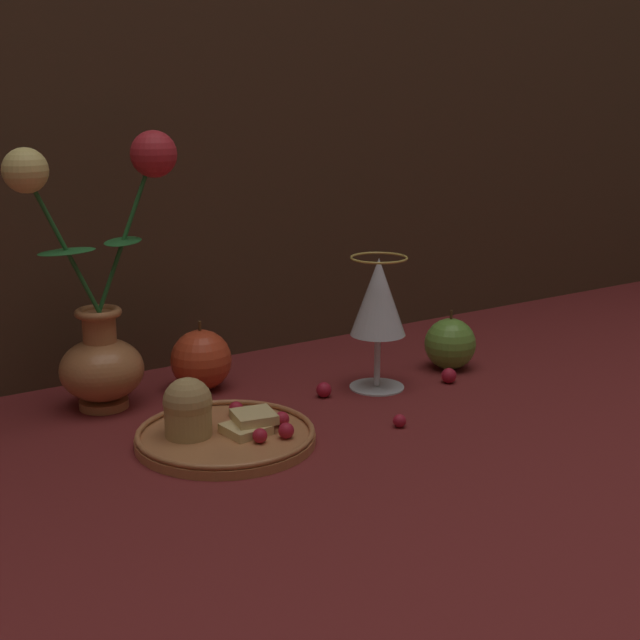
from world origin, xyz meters
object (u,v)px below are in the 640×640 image
object	(u,v)px
vase	(102,316)
apple_near_glass	(201,360)
apple_beside_vase	(450,344)
wine_glass	(378,302)
plate_with_pastries	(218,428)

from	to	relation	value
vase	apple_near_glass	world-z (taller)	vase
apple_beside_vase	vase	bearing A→B (deg)	165.87
vase	apple_beside_vase	distance (m)	0.46
wine_glass	apple_near_glass	bearing A→B (deg)	147.97
plate_with_pastries	vase	bearing A→B (deg)	108.95
wine_glass	apple_beside_vase	distance (m)	0.15
vase	apple_beside_vase	size ratio (longest dim) A/B	3.96
vase	apple_near_glass	bearing A→B (deg)	-1.68
plate_with_pastries	wine_glass	bearing A→B (deg)	11.59
vase	apple_near_glass	size ratio (longest dim) A/B	3.63
vase	wine_glass	xyz separation A→B (m)	(0.31, -0.12, -0.00)
wine_glass	plate_with_pastries	bearing A→B (deg)	-168.41
plate_with_pastries	wine_glass	size ratio (longest dim) A/B	1.14
apple_beside_vase	apple_near_glass	bearing A→B (deg)	161.33
wine_glass	apple_near_glass	distance (m)	0.23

